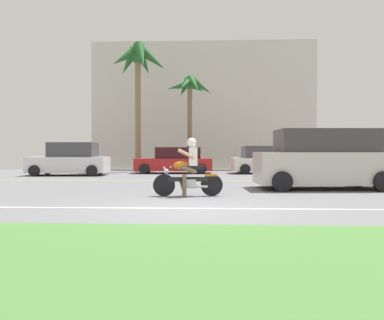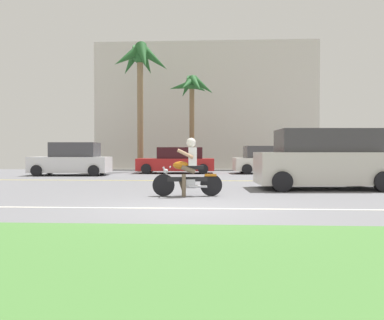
{
  "view_description": "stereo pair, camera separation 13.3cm",
  "coord_description": "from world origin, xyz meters",
  "px_view_note": "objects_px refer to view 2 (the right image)",
  "views": [
    {
      "loc": [
        0.4,
        -8.67,
        1.27
      ],
      "look_at": [
        -0.14,
        3.79,
        0.98
      ],
      "focal_mm": 37.01,
      "sensor_mm": 36.0,
      "label": 1
    },
    {
      "loc": [
        0.53,
        -8.66,
        1.27
      ],
      "look_at": [
        -0.14,
        3.79,
        0.98
      ],
      "focal_mm": 37.01,
      "sensor_mm": 36.0,
      "label": 2
    }
  ],
  "objects_px": {
    "suv_nearby": "(324,160)",
    "parked_car_3": "(382,161)",
    "palm_tree_0": "(192,91)",
    "parked_car_0": "(72,160)",
    "motorcyclist": "(188,171)",
    "parked_car_1": "(177,161)",
    "parked_car_2": "(269,161)",
    "palm_tree_1": "(140,67)"
  },
  "relations": [
    {
      "from": "suv_nearby",
      "to": "parked_car_3",
      "type": "xyz_separation_m",
      "value": [
        5.29,
        8.15,
        -0.2
      ]
    },
    {
      "from": "parked_car_3",
      "to": "palm_tree_0",
      "type": "distance_m",
      "value": 11.35
    },
    {
      "from": "parked_car_0",
      "to": "parked_car_3",
      "type": "relative_size",
      "value": 0.94
    },
    {
      "from": "motorcyclist",
      "to": "parked_car_0",
      "type": "distance_m",
      "value": 11.33
    },
    {
      "from": "parked_car_1",
      "to": "parked_car_2",
      "type": "relative_size",
      "value": 1.04
    },
    {
      "from": "parked_car_0",
      "to": "palm_tree_0",
      "type": "relative_size",
      "value": 0.69
    },
    {
      "from": "motorcyclist",
      "to": "palm_tree_1",
      "type": "height_order",
      "value": "palm_tree_1"
    },
    {
      "from": "palm_tree_0",
      "to": "palm_tree_1",
      "type": "relative_size",
      "value": 0.75
    },
    {
      "from": "palm_tree_1",
      "to": "palm_tree_0",
      "type": "bearing_deg",
      "value": 1.06
    },
    {
      "from": "motorcyclist",
      "to": "parked_car_1",
      "type": "height_order",
      "value": "motorcyclist"
    },
    {
      "from": "parked_car_1",
      "to": "palm_tree_0",
      "type": "height_order",
      "value": "palm_tree_0"
    },
    {
      "from": "parked_car_0",
      "to": "parked_car_1",
      "type": "bearing_deg",
      "value": 22.35
    },
    {
      "from": "motorcyclist",
      "to": "palm_tree_0",
      "type": "bearing_deg",
      "value": 92.57
    },
    {
      "from": "parked_car_3",
      "to": "palm_tree_1",
      "type": "height_order",
      "value": "palm_tree_1"
    },
    {
      "from": "palm_tree_0",
      "to": "parked_car_3",
      "type": "bearing_deg",
      "value": -13.86
    },
    {
      "from": "parked_car_0",
      "to": "parked_car_2",
      "type": "relative_size",
      "value": 0.96
    },
    {
      "from": "motorcyclist",
      "to": "parked_car_0",
      "type": "height_order",
      "value": "parked_car_0"
    },
    {
      "from": "parked_car_0",
      "to": "parked_car_2",
      "type": "bearing_deg",
      "value": 12.12
    },
    {
      "from": "parked_car_2",
      "to": "palm_tree_1",
      "type": "bearing_deg",
      "value": 168.95
    },
    {
      "from": "parked_car_1",
      "to": "palm_tree_1",
      "type": "xyz_separation_m",
      "value": [
        -2.38,
        1.56,
        5.7
      ]
    },
    {
      "from": "suv_nearby",
      "to": "palm_tree_1",
      "type": "distance_m",
      "value": 14.43
    },
    {
      "from": "parked_car_1",
      "to": "palm_tree_1",
      "type": "distance_m",
      "value": 6.37
    },
    {
      "from": "parked_car_1",
      "to": "palm_tree_1",
      "type": "bearing_deg",
      "value": 146.88
    },
    {
      "from": "parked_car_3",
      "to": "parked_car_2",
      "type": "bearing_deg",
      "value": 170.33
    },
    {
      "from": "parked_car_1",
      "to": "palm_tree_1",
      "type": "height_order",
      "value": "palm_tree_1"
    },
    {
      "from": "motorcyclist",
      "to": "parked_car_1",
      "type": "distance_m",
      "value": 11.43
    },
    {
      "from": "suv_nearby",
      "to": "palm_tree_0",
      "type": "xyz_separation_m",
      "value": [
        -4.98,
        10.68,
        3.92
      ]
    },
    {
      "from": "suv_nearby",
      "to": "parked_car_0",
      "type": "height_order",
      "value": "suv_nearby"
    },
    {
      "from": "motorcyclist",
      "to": "suv_nearby",
      "type": "relative_size",
      "value": 0.42
    },
    {
      "from": "suv_nearby",
      "to": "parked_car_0",
      "type": "distance_m",
      "value": 13.01
    },
    {
      "from": "motorcyclist",
      "to": "parked_car_2",
      "type": "relative_size",
      "value": 0.46
    },
    {
      "from": "motorcyclist",
      "to": "suv_nearby",
      "type": "height_order",
      "value": "suv_nearby"
    },
    {
      "from": "parked_car_1",
      "to": "parked_car_3",
      "type": "xyz_separation_m",
      "value": [
        11.03,
        -0.92,
        0.07
      ]
    },
    {
      "from": "parked_car_2",
      "to": "palm_tree_1",
      "type": "distance_m",
      "value": 9.58
    },
    {
      "from": "parked_car_0",
      "to": "palm_tree_1",
      "type": "relative_size",
      "value": 0.52
    },
    {
      "from": "parked_car_0",
      "to": "parked_car_1",
      "type": "height_order",
      "value": "parked_car_0"
    },
    {
      "from": "suv_nearby",
      "to": "palm_tree_0",
      "type": "distance_m",
      "value": 12.42
    },
    {
      "from": "motorcyclist",
      "to": "parked_car_2",
      "type": "distance_m",
      "value": 12.06
    },
    {
      "from": "parked_car_0",
      "to": "palm_tree_1",
      "type": "height_order",
      "value": "palm_tree_1"
    },
    {
      "from": "parked_car_3",
      "to": "parked_car_0",
      "type": "bearing_deg",
      "value": -175.59
    },
    {
      "from": "parked_car_0",
      "to": "parked_car_2",
      "type": "distance_m",
      "value": 10.73
    },
    {
      "from": "palm_tree_1",
      "to": "motorcyclist",
      "type": "bearing_deg",
      "value": -73.87
    }
  ]
}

